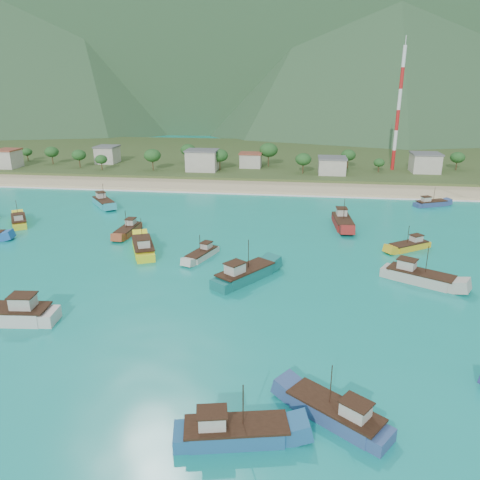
# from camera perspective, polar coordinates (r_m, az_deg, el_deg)

# --- Properties ---
(ground) EXTENTS (600.00, 600.00, 0.00)m
(ground) POSITION_cam_1_polar(r_m,az_deg,el_deg) (75.99, -0.80, -6.56)
(ground) COLOR #0D908D
(ground) RESTS_ON ground
(beach) EXTENTS (400.00, 18.00, 1.20)m
(beach) POSITION_cam_1_polar(r_m,az_deg,el_deg) (150.78, 3.54, 6.38)
(beach) COLOR beige
(beach) RESTS_ON ground
(land) EXTENTS (400.00, 110.00, 2.40)m
(land) POSITION_cam_1_polar(r_m,az_deg,el_deg) (210.64, 4.77, 9.94)
(land) COLOR #385123
(land) RESTS_ON ground
(surf_line) EXTENTS (400.00, 2.50, 0.08)m
(surf_line) POSITION_cam_1_polar(r_m,az_deg,el_deg) (141.54, 3.26, 5.55)
(surf_line) COLOR white
(surf_line) RESTS_ON ground
(village) EXTENTS (214.80, 27.61, 7.01)m
(village) POSITION_cam_1_polar(r_m,az_deg,el_deg) (171.49, 7.33, 9.35)
(village) COLOR beige
(village) RESTS_ON ground
(vegetation) EXTENTS (279.27, 25.41, 9.19)m
(vegetation) POSITION_cam_1_polar(r_m,az_deg,el_deg) (174.05, 5.22, 9.80)
(vegetation) COLOR #235623
(vegetation) RESTS_ON ground
(radio_tower) EXTENTS (1.20, 1.20, 42.24)m
(radio_tower) POSITION_cam_1_polar(r_m,az_deg,el_deg) (179.19, 18.75, 14.79)
(radio_tower) COLOR red
(radio_tower) RESTS_ON ground
(boat_3) EXTENTS (8.33, 10.32, 6.13)m
(boat_3) POSITION_cam_1_polar(r_m,az_deg,el_deg) (123.45, -25.34, 2.06)
(boat_3) COLOR yellow
(boat_3) RESTS_ON ground
(boat_4) EXTENTS (10.96, 9.19, 6.58)m
(boat_4) POSITION_cam_1_polar(r_m,az_deg,el_deg) (51.17, 11.66, -20.11)
(boat_4) COLOR #324D82
(boat_4) RESTS_ON ground
(boat_5) EXTENTS (8.21, 12.64, 7.22)m
(boat_5) POSITION_cam_1_polar(r_m,az_deg,el_deg) (95.35, -11.72, -0.95)
(boat_5) COLOR yellow
(boat_5) RESTS_ON ground
(boat_8) EXTENTS (3.32, 10.10, 5.91)m
(boat_8) POSITION_cam_1_polar(r_m,az_deg,el_deg) (107.79, -13.47, 1.12)
(boat_8) COLOR #9E4528
(boat_8) RESTS_ON ground
(boat_10) EXTENTS (13.88, 5.23, 8.02)m
(boat_10) POSITION_cam_1_polar(r_m,az_deg,el_deg) (75.02, -26.42, -8.15)
(boat_10) COLOR beige
(boat_10) RESTS_ON ground
(boat_11) EXTENTS (9.26, 7.66, 5.54)m
(boat_11) POSITION_cam_1_polar(r_m,az_deg,el_deg) (101.19, 19.94, -0.74)
(boat_11) COLOR gold
(boat_11) RESTS_ON ground
(boat_15) EXTENTS (12.33, 9.06, 7.17)m
(boat_15) POSITION_cam_1_polar(r_m,az_deg,el_deg) (85.37, 20.96, -4.26)
(boat_15) COLOR #B0ADA0
(boat_15) RESTS_ON ground
(boat_16) EXTENTS (10.54, 12.62, 7.57)m
(boat_16) POSITION_cam_1_polar(r_m,az_deg,el_deg) (80.44, 0.54, -4.29)
(boat_16) COLOR #136560
(boat_16) RESTS_ON ground
(boat_17) EXTENTS (5.52, 9.27, 5.27)m
(boat_17) POSITION_cam_1_polar(r_m,az_deg,el_deg) (91.01, -4.64, -1.81)
(boat_17) COLOR beige
(boat_17) RESTS_ON ground
(boat_20) EXTENTS (9.73, 10.94, 6.70)m
(boat_20) POSITION_cam_1_polar(r_m,az_deg,el_deg) (133.75, -16.31, 4.38)
(boat_20) COLOR teal
(boat_20) RESTS_ON ground
(boat_21) EXTENTS (4.57, 12.63, 7.32)m
(boat_21) POSITION_cam_1_polar(r_m,az_deg,el_deg) (112.85, 12.38, 2.14)
(boat_21) COLOR maroon
(boat_21) RESTS_ON ground
(boat_22) EXTENTS (11.62, 5.51, 6.61)m
(boat_22) POSITION_cam_1_polar(r_m,az_deg,el_deg) (48.25, -0.75, -22.47)
(boat_22) COLOR #1F5789
(boat_22) RESTS_ON ground
(boat_25) EXTENTS (9.69, 6.36, 5.54)m
(boat_25) POSITION_cam_1_polar(r_m,az_deg,el_deg) (138.32, 22.23, 4.10)
(boat_25) COLOR navy
(boat_25) RESTS_ON ground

